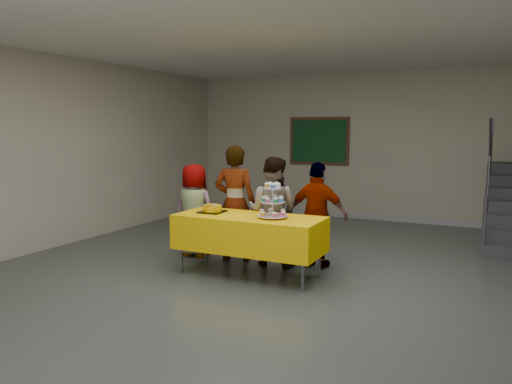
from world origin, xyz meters
TOP-DOWN VIEW (x-y plane):
  - room_shell at (0.00, 0.02)m, footprint 10.00×10.04m
  - bake_table at (-0.55, 0.38)m, footprint 1.88×0.78m
  - cupcake_stand at (-0.22, 0.36)m, footprint 0.38×0.38m
  - bear_cake at (-1.10, 0.39)m, footprint 0.32×0.36m
  - schoolchild_a at (-1.73, 0.93)m, footprint 0.66×0.44m
  - schoolchild_b at (-1.07, 0.96)m, footprint 0.66×0.50m
  - schoolchild_c at (-0.49, 0.95)m, footprint 0.74×0.58m
  - schoolchild_d at (0.10, 1.10)m, footprint 0.85×0.38m
  - noticeboard at (-1.22, 4.96)m, footprint 1.30×0.05m

SIDE VIEW (x-z plane):
  - bake_table at x=-0.55m, z-range 0.17..0.94m
  - schoolchild_a at x=-1.73m, z-range 0.00..1.35m
  - schoolchild_d at x=0.10m, z-range 0.00..1.42m
  - schoolchild_c at x=-0.49m, z-range 0.00..1.49m
  - schoolchild_b at x=-1.07m, z-range 0.00..1.64m
  - bear_cake at x=-1.10m, z-range 0.77..0.89m
  - cupcake_stand at x=-0.22m, z-range 0.73..1.18m
  - noticeboard at x=-1.22m, z-range 1.10..2.10m
  - room_shell at x=0.00m, z-range 0.62..3.64m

